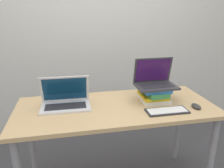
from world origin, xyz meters
TOP-DOWN VIEW (x-y plane):
  - wall_back at (0.00, 1.44)m, footprint 8.00×0.05m
  - desk at (0.00, 0.33)m, footprint 1.52×0.65m
  - laptop_left at (-0.38, 0.40)m, footprint 0.37×0.24m
  - book_stack at (0.32, 0.36)m, footprint 0.22×0.25m
  - laptop_on_books at (0.33, 0.38)m, footprint 0.32×0.22m
  - wireless_keyboard at (0.34, 0.15)m, footprint 0.31×0.13m
  - mouse at (0.58, 0.17)m, footprint 0.06×0.10m

SIDE VIEW (x-z plane):
  - desk at x=0.00m, z-range 0.29..1.07m
  - wireless_keyboard at x=0.34m, z-range 0.77..0.79m
  - mouse at x=0.58m, z-range 0.77..0.80m
  - laptop_left at x=-0.38m, z-range 0.70..0.94m
  - book_stack at x=0.32m, z-range 0.77..0.89m
  - laptop_on_books at x=0.33m, z-range 0.83..1.05m
  - wall_back at x=0.00m, z-range 0.00..2.70m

